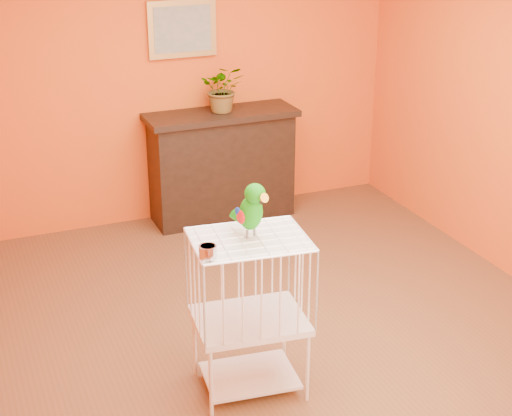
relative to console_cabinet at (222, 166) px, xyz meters
name	(u,v)px	position (x,y,z in m)	size (l,w,h in m)	color
ground	(284,324)	(-0.27, -2.01, -0.51)	(4.50, 4.50, 0.00)	brown
room_shell	(288,110)	(-0.27, -2.01, 1.07)	(4.50, 4.50, 4.50)	#E34A15
console_cabinet	(222,166)	(0.00, 0.00, 0.00)	(1.38, 0.50, 1.02)	black
potted_plant	(222,93)	(0.03, 0.03, 0.68)	(0.38, 0.43, 0.33)	#26722D
framed_picture	(182,29)	(-0.27, 0.21, 1.24)	(0.62, 0.04, 0.50)	#B78D41
birdcage	(250,313)	(-0.78, -2.62, 0.02)	(0.72, 0.58, 1.02)	silver
feed_cup	(208,251)	(-1.09, -2.77, 0.55)	(0.10, 0.10, 0.07)	silver
parrot	(251,209)	(-0.76, -2.59, 0.69)	(0.18, 0.31, 0.34)	#59544C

